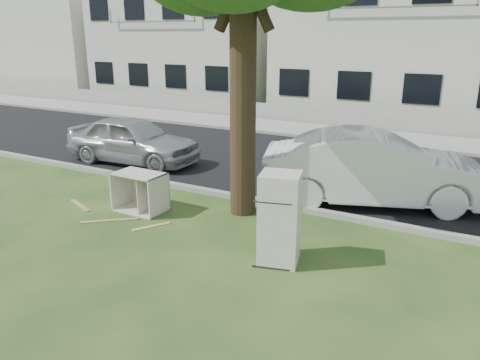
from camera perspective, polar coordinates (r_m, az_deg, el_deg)
The scene contains 16 objects.
ground at distance 8.60m, azimuth -3.11°, elevation -8.18°, with size 120.00×120.00×0.00m, color #244518.
road at distance 13.73m, azimuth 10.23°, elevation 1.46°, with size 120.00×7.00×0.01m, color black.
kerb_near at distance 10.59m, azimuth 3.92°, elevation -3.16°, with size 120.00×0.18×0.12m, color gray.
kerb_far at distance 17.04m, azimuth 14.15°, elevation 4.29°, with size 120.00×0.18×0.12m, color gray.
sidewalk at distance 18.42m, azimuth 15.35°, elevation 5.17°, with size 120.00×2.80×0.01m, color gray.
low_wall at distance 19.89m, azimuth 16.57°, elevation 6.95°, with size 120.00×0.15×0.70m, color gray.
townhouse_left at distance 28.98m, azimuth -5.18°, elevation 16.96°, with size 10.20×8.16×7.04m.
townhouse_center at distance 24.41m, azimuth 19.98°, elevation 16.44°, with size 11.22×8.16×7.44m.
filler_left at distance 38.89m, azimuth -22.78°, elevation 15.35°, with size 16.00×9.00×6.40m, color beige.
fridge at distance 7.78m, azimuth 4.84°, elevation -4.75°, with size 0.65×0.60×1.57m, color beige.
cabinet at distance 10.38m, azimuth -12.09°, elevation -1.42°, with size 1.10×0.68×0.86m, color silver.
plank_a at distance 10.09m, azimuth -15.60°, elevation -4.79°, with size 1.17×0.10×0.02m, color #A3894E.
plank_b at distance 11.17m, azimuth -18.92°, elevation -2.93°, with size 0.95×0.09×0.02m, color #A38555.
plank_c at distance 9.60m, azimuth -10.70°, elevation -5.59°, with size 0.80×0.09×0.02m, color tan.
car_center at distance 10.91m, azimuth 16.15°, elevation 1.33°, with size 1.74×4.98×1.64m, color white.
car_left at distance 14.31m, azimuth -12.93°, elevation 4.80°, with size 1.65×4.09×1.39m, color #999BA0.
Camera 1 is at (4.15, -6.56, 3.71)m, focal length 35.00 mm.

